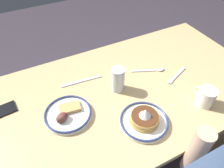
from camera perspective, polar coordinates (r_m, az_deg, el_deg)
name	(u,v)px	position (r m, az deg, el deg)	size (l,w,h in m)	color
ground_plane	(123,156)	(1.73, 3.11, -18.97)	(6.00, 6.00, 0.00)	#342D35
dining_table	(128,104)	(1.20, 4.25, -5.54)	(1.49, 0.82, 0.75)	tan
plate_near_main	(67,114)	(1.00, -12.04, -7.97)	(0.22, 0.22, 0.05)	white
plate_center_pancakes	(144,120)	(0.96, 8.75, -9.61)	(0.22, 0.22, 0.09)	silver
coffee_mug	(206,96)	(1.10, 24.22, -3.09)	(0.08, 0.12, 0.09)	white
drinking_glass	(118,80)	(1.06, 1.58, 0.97)	(0.07, 0.07, 0.13)	silver
cell_phone	(0,112)	(1.13, -28.16, -6.64)	(0.14, 0.07, 0.01)	black
fork_near	(177,76)	(1.23, 17.17, 2.21)	(0.17, 0.08, 0.01)	silver
butter_knife	(81,81)	(1.15, -8.32, 0.80)	(0.23, 0.04, 0.01)	silver
tea_spoon	(153,70)	(1.23, 10.98, 3.75)	(0.18, 0.09, 0.01)	silver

